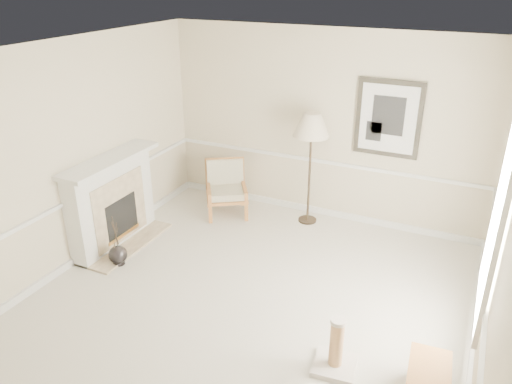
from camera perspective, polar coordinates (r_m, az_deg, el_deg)
ground at (r=6.01m, az=-1.49°, el=-13.10°), size 5.50×5.50×0.00m
room at (r=5.10m, az=0.05°, el=3.86°), size 5.04×5.54×2.92m
fireplace at (r=7.27m, az=-16.09°, el=-1.11°), size 0.64×1.64×1.31m
floor_vase at (r=6.96m, az=-15.49°, el=-6.98°), size 0.25×0.25×0.73m
armchair at (r=8.00m, az=-3.44°, el=0.75°), size 0.90×0.92×0.85m
floor_lamp at (r=7.33m, az=6.39°, el=7.28°), size 0.65×0.65×1.74m
scratching_post at (r=5.22m, az=9.09°, el=-17.67°), size 0.45×0.45×0.59m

